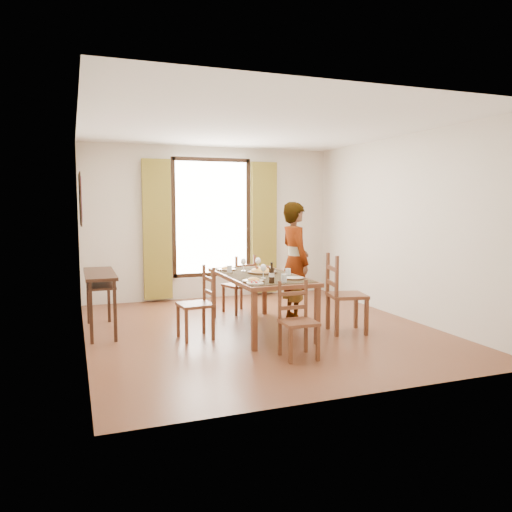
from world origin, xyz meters
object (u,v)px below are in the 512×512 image
object	(u,v)px
console_table	(100,281)
pasta_platter	(262,269)
man	(295,262)
dining_table	(260,279)

from	to	relation	value
console_table	pasta_platter	size ratio (longest dim) A/B	3.00
man	pasta_platter	xyz separation A→B (m)	(-0.60, -0.25, -0.05)
console_table	man	xyz separation A→B (m)	(2.70, -0.26, 0.18)
dining_table	man	world-z (taller)	man
console_table	dining_table	world-z (taller)	console_table
console_table	man	world-z (taller)	man
dining_table	man	size ratio (longest dim) A/B	1.09
console_table	dining_table	distance (m)	2.11
console_table	pasta_platter	world-z (taller)	pasta_platter
man	pasta_platter	bearing A→B (deg)	112.69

